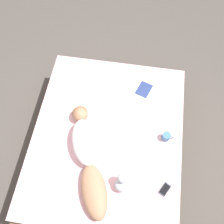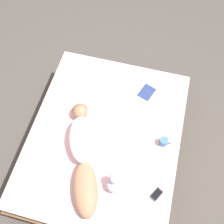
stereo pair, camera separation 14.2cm
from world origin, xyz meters
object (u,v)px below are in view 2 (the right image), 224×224
(person, at_px, (83,151))
(coffee_mug, at_px, (164,142))
(open_magazine, at_px, (139,88))
(cell_phone, at_px, (156,194))

(person, xyz_separation_m, coffee_mug, (0.84, 0.35, -0.05))
(person, relative_size, open_magazine, 2.24)
(person, bearing_deg, open_magazine, 46.22)
(person, height_order, open_magazine, person)
(coffee_mug, distance_m, cell_phone, 0.58)
(open_magazine, xyz_separation_m, coffee_mug, (0.42, -0.66, 0.05))
(person, distance_m, coffee_mug, 0.91)
(open_magazine, distance_m, coffee_mug, 0.78)
(cell_phone, bearing_deg, open_magazine, 139.81)
(coffee_mug, xyz_separation_m, cell_phone, (0.03, -0.58, -0.05))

